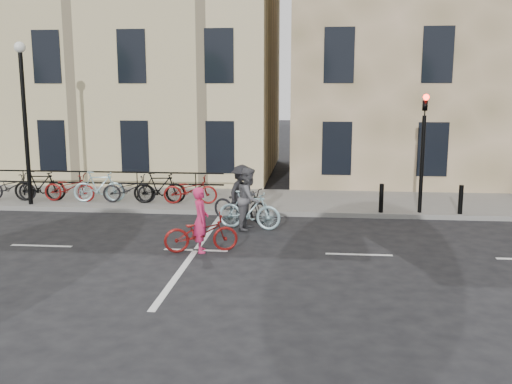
# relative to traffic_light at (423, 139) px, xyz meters

# --- Properties ---
(ground) EXTENTS (120.00, 120.00, 0.00)m
(ground) POSITION_rel_traffic_light_xyz_m (-6.20, -4.34, -2.45)
(ground) COLOR black
(ground) RESTS_ON ground
(sidewalk) EXTENTS (46.00, 4.00, 0.15)m
(sidewalk) POSITION_rel_traffic_light_xyz_m (-10.20, 1.66, -2.38)
(sidewalk) COLOR slate
(sidewalk) RESTS_ON ground
(building_east) EXTENTS (14.00, 10.00, 12.00)m
(building_east) POSITION_rel_traffic_light_xyz_m (2.80, 8.66, 3.70)
(building_east) COLOR #897752
(building_east) RESTS_ON sidewalk
(building_west) EXTENTS (20.00, 10.00, 10.00)m
(building_west) POSITION_rel_traffic_light_xyz_m (-15.20, 8.66, 2.70)
(building_west) COLOR #D0BA8D
(building_west) RESTS_ON sidewalk
(traffic_light) EXTENTS (0.18, 0.30, 3.90)m
(traffic_light) POSITION_rel_traffic_light_xyz_m (0.00, 0.00, 0.00)
(traffic_light) COLOR black
(traffic_light) RESTS_ON sidewalk
(lamp_post) EXTENTS (0.36, 0.36, 5.28)m
(lamp_post) POSITION_rel_traffic_light_xyz_m (-12.70, 0.06, 1.04)
(lamp_post) COLOR black
(lamp_post) RESTS_ON sidewalk
(bollard_east) EXTENTS (0.14, 0.14, 0.90)m
(bollard_east) POSITION_rel_traffic_light_xyz_m (-1.20, -0.09, -1.85)
(bollard_east) COLOR black
(bollard_east) RESTS_ON sidewalk
(bollard_west) EXTENTS (0.14, 0.14, 0.90)m
(bollard_west) POSITION_rel_traffic_light_xyz_m (1.20, -0.09, -1.85)
(bollard_west) COLOR black
(bollard_west) RESTS_ON sidewalk
(parked_bikes) EXTENTS (8.30, 1.23, 1.05)m
(parked_bikes) POSITION_rel_traffic_light_xyz_m (-10.55, 0.70, -1.81)
(parked_bikes) COLOR black
(parked_bikes) RESTS_ON sidewalk
(cyclist_pink) EXTENTS (1.91, 1.08, 1.61)m
(cyclist_pink) POSITION_rel_traffic_light_xyz_m (-6.04, -4.44, -1.90)
(cyclist_pink) COLOR maroon
(cyclist_pink) RESTS_ON ground
(cyclist_grey) EXTENTS (1.90, 0.97, 1.78)m
(cyclist_grey) POSITION_rel_traffic_light_xyz_m (-5.12, -2.05, -1.73)
(cyclist_grey) COLOR #9CC5CD
(cyclist_grey) RESTS_ON ground
(cyclist_dark) EXTENTS (2.03, 1.39, 1.72)m
(cyclist_dark) POSITION_rel_traffic_light_xyz_m (-5.46, -1.10, -1.78)
(cyclist_dark) COLOR black
(cyclist_dark) RESTS_ON ground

